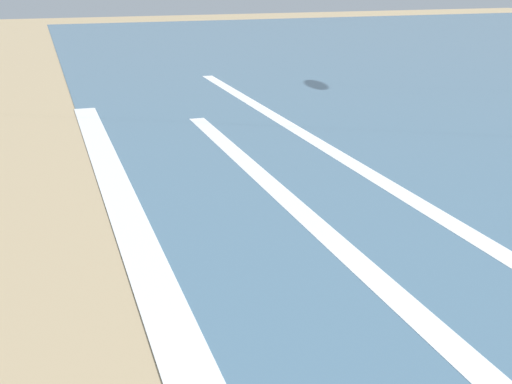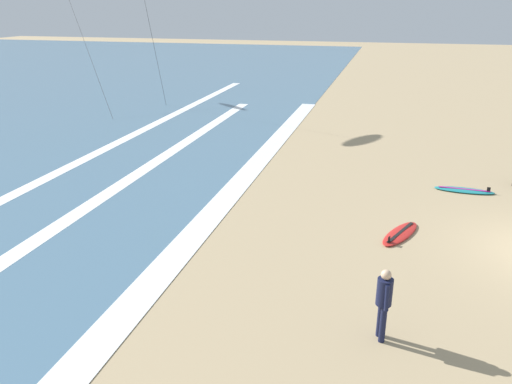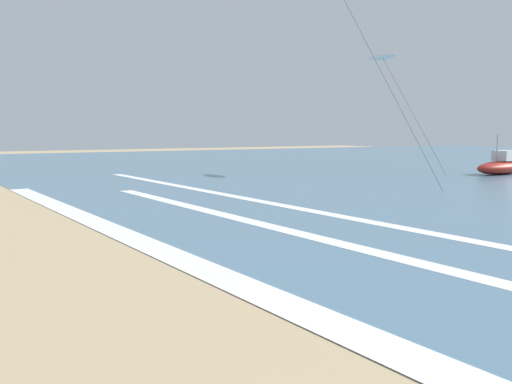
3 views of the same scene
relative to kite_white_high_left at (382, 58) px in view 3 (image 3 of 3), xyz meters
The scene contains 5 objects.
wave_foam_shoreline 33.27m from the kite_white_high_left, 49.24° to the right, with size 42.61×0.91×0.01m, color white.
wave_foam_mid_break 31.11m from the kite_white_high_left, 42.07° to the right, with size 37.94×0.63×0.01m, color white.
wave_foam_outer_break 28.48m from the kite_white_high_left, 38.23° to the right, with size 57.73×0.60×0.01m, color white.
kite_white_high_left is the anchor object (origin of this frame).
offshore_boat 11.00m from the kite_white_high_left, 39.82° to the left, with size 2.29×5.36×2.70m.
Camera 3 is at (9.19, 4.47, 2.96)m, focal length 41.73 mm.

